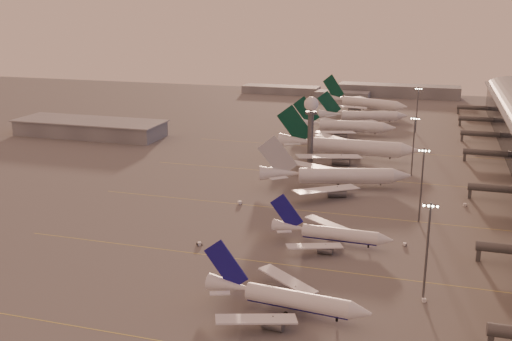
# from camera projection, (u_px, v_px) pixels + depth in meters

# --- Properties ---
(ground) EXTENTS (700.00, 700.00, 0.00)m
(ground) POSITION_uv_depth(u_px,v_px,m) (200.00, 270.00, 161.20)
(ground) COLOR #585656
(ground) RESTS_ON ground
(taxiway_markings) EXTENTS (180.00, 185.25, 0.02)m
(taxiway_markings) POSITION_uv_depth(u_px,v_px,m) (343.00, 213.00, 204.48)
(taxiway_markings) COLOR #D9C74C
(taxiway_markings) RESTS_ON ground
(hangar) EXTENTS (82.00, 27.00, 8.50)m
(hangar) POSITION_uv_depth(u_px,v_px,m) (90.00, 128.00, 322.34)
(hangar) COLOR slate
(hangar) RESTS_ON ground
(radar_tower) EXTENTS (6.40, 6.40, 31.10)m
(radar_tower) POSITION_uv_depth(u_px,v_px,m) (311.00, 116.00, 264.71)
(radar_tower) COLOR #4F5156
(radar_tower) RESTS_ON ground
(mast_a) EXTENTS (3.60, 0.56, 25.00)m
(mast_a) POSITION_uv_depth(u_px,v_px,m) (427.00, 247.00, 141.37)
(mast_a) COLOR #4F5156
(mast_a) RESTS_ON ground
(mast_b) EXTENTS (3.60, 0.56, 25.00)m
(mast_b) POSITION_uv_depth(u_px,v_px,m) (422.00, 182.00, 192.89)
(mast_b) COLOR #4F5156
(mast_b) RESTS_ON ground
(mast_c) EXTENTS (3.60, 0.56, 25.00)m
(mast_c) POSITION_uv_depth(u_px,v_px,m) (413.00, 144.00, 244.97)
(mast_c) COLOR #4F5156
(mast_c) RESTS_ON ground
(mast_d) EXTENTS (3.60, 0.56, 25.00)m
(mast_d) POSITION_uv_depth(u_px,v_px,m) (417.00, 108.00, 328.47)
(mast_d) COLOR #4F5156
(mast_d) RESTS_ON ground
(distant_horizon) EXTENTS (165.00, 37.50, 9.00)m
(distant_horizon) POSITION_uv_depth(u_px,v_px,m) (362.00, 91.00, 459.06)
(distant_horizon) COLOR slate
(distant_horizon) RESTS_ON ground
(narrowbody_near) EXTENTS (40.71, 32.38, 15.91)m
(narrowbody_near) POSITION_uv_depth(u_px,v_px,m) (286.00, 301.00, 137.94)
(narrowbody_near) COLOR white
(narrowbody_near) RESTS_ON ground
(narrowbody_mid) EXTENTS (37.05, 29.58, 14.48)m
(narrowbody_mid) POSITION_uv_depth(u_px,v_px,m) (331.00, 236.00, 177.30)
(narrowbody_mid) COLOR white
(narrowbody_mid) RESTS_ON ground
(widebody_white) EXTENTS (57.86, 45.74, 20.86)m
(widebody_white) POSITION_uv_depth(u_px,v_px,m) (336.00, 179.00, 231.62)
(widebody_white) COLOR white
(widebody_white) RESTS_ON ground
(greentail_a) EXTENTS (65.69, 53.09, 23.87)m
(greentail_a) POSITION_uv_depth(u_px,v_px,m) (347.00, 150.00, 275.13)
(greentail_a) COLOR white
(greentail_a) RESTS_ON ground
(greentail_b) EXTENTS (55.90, 45.08, 20.29)m
(greentail_b) POSITION_uv_depth(u_px,v_px,m) (344.00, 128.00, 325.30)
(greentail_b) COLOR white
(greentail_b) RESTS_ON ground
(greentail_c) EXTENTS (52.56, 41.93, 19.45)m
(greentail_c) POSITION_uv_depth(u_px,v_px,m) (363.00, 118.00, 355.25)
(greentail_c) COLOR white
(greentail_c) RESTS_ON ground
(greentail_d) EXTENTS (59.28, 47.04, 22.47)m
(greentail_d) POSITION_uv_depth(u_px,v_px,m) (364.00, 105.00, 396.55)
(greentail_d) COLOR white
(greentail_d) RESTS_ON ground
(gsv_catering_a) EXTENTS (4.84, 3.10, 3.67)m
(gsv_catering_a) POSITION_uv_depth(u_px,v_px,m) (425.00, 295.00, 143.52)
(gsv_catering_a) COLOR white
(gsv_catering_a) RESTS_ON ground
(gsv_tug_mid) EXTENTS (3.59, 3.92, 0.96)m
(gsv_tug_mid) POSITION_uv_depth(u_px,v_px,m) (199.00, 244.00, 177.46)
(gsv_tug_mid) COLOR white
(gsv_tug_mid) RESTS_ON ground
(gsv_truck_b) EXTENTS (5.17, 3.16, 1.97)m
(gsv_truck_b) POSITION_uv_depth(u_px,v_px,m) (406.00, 243.00, 176.71)
(gsv_truck_b) COLOR white
(gsv_truck_b) RESTS_ON ground
(gsv_truck_c) EXTENTS (6.18, 5.82, 2.53)m
(gsv_truck_c) POSITION_uv_depth(u_px,v_px,m) (241.00, 201.00, 213.48)
(gsv_truck_c) COLOR white
(gsv_truck_c) RESTS_ON ground
(gsv_catering_b) EXTENTS (5.51, 4.14, 4.14)m
(gsv_catering_b) POSITION_uv_depth(u_px,v_px,m) (466.00, 201.00, 211.08)
(gsv_catering_b) COLOR white
(gsv_catering_b) RESTS_ON ground
(gsv_tug_far) EXTENTS (3.12, 4.11, 1.04)m
(gsv_tug_far) POSITION_uv_depth(u_px,v_px,m) (352.00, 174.00, 248.74)
(gsv_tug_far) COLOR #575A5C
(gsv_tug_far) RESTS_ON ground
(gsv_truck_d) EXTENTS (3.54, 5.67, 2.15)m
(gsv_truck_d) POSITION_uv_depth(u_px,v_px,m) (265.00, 149.00, 289.74)
(gsv_truck_d) COLOR white
(gsv_truck_d) RESTS_ON ground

